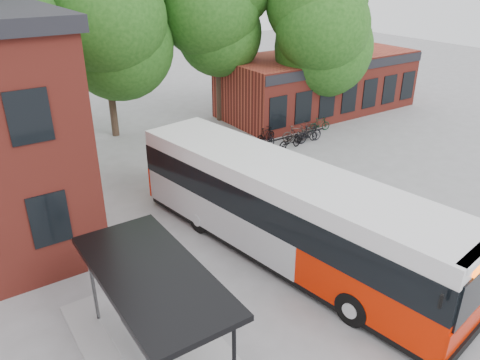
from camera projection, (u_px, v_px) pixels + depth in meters
ground at (269, 282)px, 15.85m from camera, size 100.00×100.00×0.00m
shop_row at (318, 83)px, 33.09m from camera, size 14.00×6.20×4.00m
bus_shelter at (156, 316)px, 12.21m from camera, size 3.60×7.00×2.90m
bike_rail at (291, 139)px, 27.96m from camera, size 5.20×0.10×0.38m
tree_1 at (106, 50)px, 26.88m from camera, size 7.92×7.92×10.40m
tree_2 at (218, 36)px, 29.55m from camera, size 7.92×7.92×11.00m
tree_3 at (319, 52)px, 29.45m from camera, size 7.04×7.04×9.28m
city_bus at (285, 213)px, 16.65m from camera, size 4.98×13.82×3.44m
bicycle_0 at (266, 142)px, 26.83m from camera, size 1.69×0.95×0.84m
bicycle_1 at (266, 135)px, 27.66m from camera, size 1.69×0.82×0.98m
bicycle_2 at (290, 141)px, 26.76m from camera, size 1.94×0.94×0.98m
bicycle_3 at (296, 133)px, 27.88m from camera, size 1.73×1.03×1.01m
bicycle_4 at (306, 135)px, 27.83m from camera, size 1.67×0.75×0.85m
bicycle_5 at (310, 134)px, 27.74m from camera, size 1.82×0.55×1.09m
bicycle_6 at (304, 131)px, 28.42m from camera, size 1.76×1.17×0.87m
bicycle_7 at (320, 124)px, 29.61m from camera, size 1.55×0.72×0.90m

